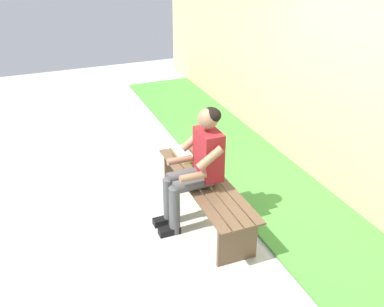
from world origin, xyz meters
TOP-DOWN VIEW (x-y plane):
  - ground_plane at (1.04, 1.00)m, footprint 10.00×7.00m
  - grass_strip at (0.00, -1.43)m, footprint 9.00×2.12m
  - brick_wall at (0.50, -1.67)m, footprint 9.50×0.24m
  - bench_near at (0.00, 0.00)m, footprint 1.70×0.45m
  - person_seated at (-0.02, 0.10)m, footprint 0.50×0.69m
  - apple at (0.42, -0.03)m, footprint 0.07×0.07m
  - book_open at (0.63, -0.00)m, footprint 0.41×0.16m

SIDE VIEW (x-z plane):
  - ground_plane at x=1.04m, z-range -0.04..0.00m
  - grass_strip at x=0.00m, z-range 0.00..0.03m
  - bench_near at x=0.00m, z-range 0.12..0.58m
  - book_open at x=0.63m, z-range 0.46..0.48m
  - apple at x=0.42m, z-range 0.46..0.53m
  - person_seated at x=-0.02m, z-range 0.07..1.33m
  - brick_wall at x=0.50m, z-range 0.00..3.16m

